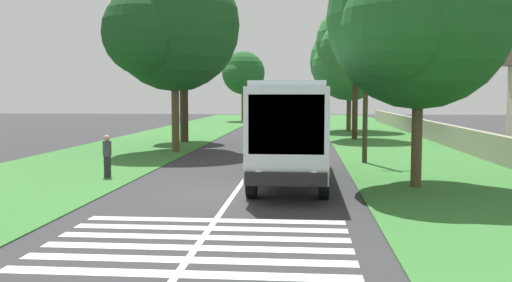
# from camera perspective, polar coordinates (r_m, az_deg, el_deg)

# --- Properties ---
(ground) EXTENTS (160.00, 160.00, 0.00)m
(ground) POSITION_cam_1_polar(r_m,az_deg,el_deg) (19.04, -2.18, -5.32)
(ground) COLOR #333335
(grass_verge_left) EXTENTS (120.00, 8.00, 0.04)m
(grass_verge_left) POSITION_cam_1_polar(r_m,az_deg,el_deg) (35.37, -12.43, -0.78)
(grass_verge_left) COLOR #387533
(grass_verge_left) RESTS_ON ground
(grass_verge_right) EXTENTS (120.00, 8.00, 0.04)m
(grass_verge_right) POSITION_cam_1_polar(r_m,az_deg,el_deg) (34.28, 14.75, -0.99)
(grass_verge_right) COLOR #387533
(grass_verge_right) RESTS_ON ground
(centre_line) EXTENTS (110.00, 0.16, 0.01)m
(centre_line) POSITION_cam_1_polar(r_m,az_deg,el_deg) (33.85, 0.94, -0.94)
(centre_line) COLOR silver
(centre_line) RESTS_ON ground
(coach_bus) EXTENTS (11.16, 2.62, 3.73)m
(coach_bus) POSITION_cam_1_polar(r_m,az_deg,el_deg) (21.84, 3.53, 1.62)
(coach_bus) COLOR silver
(coach_bus) RESTS_ON ground
(zebra_crossing) EXTENTS (4.95, 6.80, 0.01)m
(zebra_crossing) POSITION_cam_1_polar(r_m,az_deg,el_deg) (12.90, -5.71, -10.15)
(zebra_crossing) COLOR silver
(zebra_crossing) RESTS_ON ground
(trailing_car_0) EXTENTS (4.30, 1.78, 1.43)m
(trailing_car_0) POSITION_cam_1_polar(r_m,az_deg,el_deg) (39.83, 4.15, 0.84)
(trailing_car_0) COLOR #B21E1E
(trailing_car_0) RESTS_ON ground
(trailing_car_1) EXTENTS (4.30, 1.78, 1.43)m
(trailing_car_1) POSITION_cam_1_polar(r_m,az_deg,el_deg) (49.05, 4.33, 1.55)
(trailing_car_1) COLOR navy
(trailing_car_1) RESTS_ON ground
(trailing_car_2) EXTENTS (4.30, 1.78, 1.43)m
(trailing_car_2) POSITION_cam_1_polar(r_m,az_deg,el_deg) (57.44, 0.76, 2.01)
(trailing_car_2) COLOR #B7A893
(trailing_car_2) RESTS_ON ground
(trailing_car_3) EXTENTS (4.30, 1.78, 1.43)m
(trailing_car_3) POSITION_cam_1_polar(r_m,az_deg,el_deg) (67.03, 4.54, 2.38)
(trailing_car_3) COLOR gray
(trailing_car_3) RESTS_ON ground
(trailing_minibus_0) EXTENTS (6.00, 2.14, 2.53)m
(trailing_minibus_0) POSITION_cam_1_polar(r_m,az_deg,el_deg) (78.12, 4.46, 3.34)
(trailing_minibus_0) COLOR teal
(trailing_minibus_0) RESTS_ON ground
(roadside_tree_left_0) EXTENTS (9.10, 7.51, 10.98)m
(roadside_tree_left_0) POSITION_cam_1_polar(r_m,az_deg,el_deg) (33.38, -8.49, 11.06)
(roadside_tree_left_0) COLOR brown
(roadside_tree_left_0) RESTS_ON grass_verge_left
(roadside_tree_left_1) EXTENTS (6.14, 5.40, 8.79)m
(roadside_tree_left_1) POSITION_cam_1_polar(r_m,az_deg,el_deg) (71.57, -1.38, 6.79)
(roadside_tree_left_1) COLOR brown
(roadside_tree_left_1) RESTS_ON grass_verge_left
(roadside_tree_left_2) EXTENTS (5.42, 4.63, 8.21)m
(roadside_tree_left_2) POSITION_cam_1_polar(r_m,az_deg,el_deg) (40.03, -7.47, 8.16)
(roadside_tree_left_2) COLOR #3D2D1E
(roadside_tree_left_2) RESTS_ON grass_verge_left
(roadside_tree_right_0) EXTENTS (8.74, 7.11, 9.89)m
(roadside_tree_right_0) POSITION_cam_1_polar(r_m,az_deg,el_deg) (52.09, 9.20, 7.73)
(roadside_tree_right_0) COLOR brown
(roadside_tree_right_0) RESTS_ON grass_verge_right
(roadside_tree_right_1) EXTENTS (7.16, 5.84, 10.03)m
(roadside_tree_right_1) POSITION_cam_1_polar(r_m,az_deg,el_deg) (42.71, 9.86, 9.51)
(roadside_tree_right_1) COLOR #3D2D1E
(roadside_tree_right_1) RESTS_ON grass_verge_right
(roadside_tree_right_2) EXTENTS (7.23, 6.46, 9.21)m
(roadside_tree_right_2) POSITION_cam_1_polar(r_m,az_deg,el_deg) (20.87, 15.80, 11.60)
(roadside_tree_right_2) COLOR brown
(roadside_tree_right_2) RESTS_ON grass_verge_right
(utility_pole) EXTENTS (0.24, 1.40, 7.76)m
(utility_pole) POSITION_cam_1_polar(r_m,az_deg,el_deg) (27.65, 11.03, 6.15)
(utility_pole) COLOR #473828
(utility_pole) RESTS_ON grass_verge_right
(roadside_wall) EXTENTS (70.00, 0.40, 1.36)m
(roadside_wall) POSITION_cam_1_polar(r_m,az_deg,el_deg) (39.79, 18.37, 0.70)
(roadside_wall) COLOR #9E937F
(roadside_wall) RESTS_ON grass_verge_right
(pedestrian) EXTENTS (0.34, 0.34, 1.69)m
(pedestrian) POSITION_cam_1_polar(r_m,az_deg,el_deg) (23.13, -14.80, -1.44)
(pedestrian) COLOR #26262D
(pedestrian) RESTS_ON grass_verge_left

